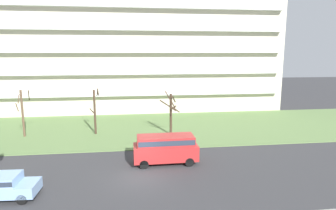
{
  "coord_description": "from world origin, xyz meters",
  "views": [
    {
      "loc": [
        -0.62,
        -19.93,
        9.0
      ],
      "look_at": [
        2.75,
        6.0,
        4.25
      ],
      "focal_mm": 30.91,
      "sensor_mm": 36.0,
      "label": 1
    }
  ],
  "objects": [
    {
      "name": "tree_left",
      "position": [
        -4.58,
        12.02,
        2.69
      ],
      "size": [
        1.09,
        1.07,
        5.22
      ],
      "color": "#423023",
      "rests_on": "ground"
    },
    {
      "name": "sedan_blue_near_left",
      "position": [
        -8.76,
        -2.0,
        0.87
      ],
      "size": [
        4.49,
        2.02,
        1.57
      ],
      "rotation": [
        0.0,
        0.0,
        -0.05
      ],
      "color": "#8CB2E0",
      "rests_on": "ground"
    },
    {
      "name": "ground",
      "position": [
        0.0,
        0.0,
        0.0
      ],
      "size": [
        160.0,
        160.0,
        0.0
      ],
      "primitive_type": "plane",
      "color": "#38383A"
    },
    {
      "name": "grass_lawn_strip",
      "position": [
        0.0,
        14.0,
        0.04
      ],
      "size": [
        80.0,
        16.0,
        0.08
      ],
      "primitive_type": "cube",
      "color": "#66844C",
      "rests_on": "ground"
    },
    {
      "name": "tree_far_left",
      "position": [
        -12.1,
        11.96,
        2.78
      ],
      "size": [
        1.71,
        1.69,
        5.17
      ],
      "color": "brown",
      "rests_on": "ground"
    },
    {
      "name": "tree_center",
      "position": [
        3.67,
        10.58,
        2.63
      ],
      "size": [
        2.24,
        1.95,
        5.0
      ],
      "color": "#423023",
      "rests_on": "ground"
    },
    {
      "name": "van_red_center_left",
      "position": [
        2.09,
        2.5,
        1.4
      ],
      "size": [
        5.21,
        2.04,
        2.36
      ],
      "rotation": [
        0.0,
        0.0,
        3.15
      ],
      "color": "#B22828",
      "rests_on": "ground"
    },
    {
      "name": "apartment_building",
      "position": [
        0.0,
        27.16,
        9.11
      ],
      "size": [
        45.23,
        11.28,
        18.22
      ],
      "color": "beige",
      "rests_on": "ground"
    }
  ]
}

